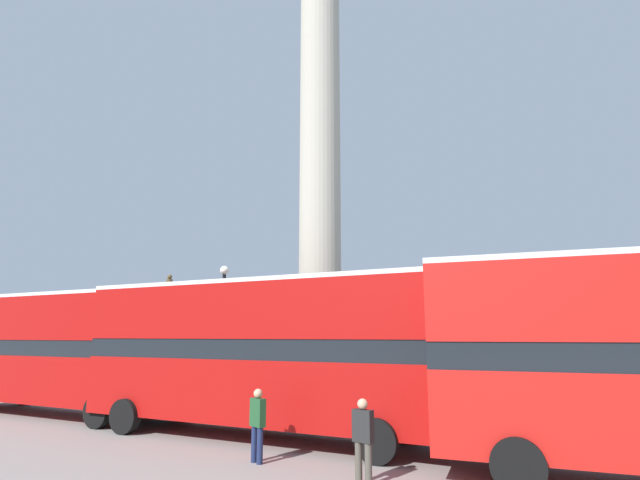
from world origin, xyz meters
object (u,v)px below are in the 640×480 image
Objects in this scene: bus_c at (62,347)px; pedestrian_near_lamp at (258,422)px; bus_b at (262,350)px; equestrian_statue at (166,353)px; monument_column at (320,245)px; street_lamp at (222,335)px; pedestrian_by_plinth at (363,437)px.

pedestrian_near_lamp is at bearing -13.92° from bus_c.
bus_b is 1.75× the size of equestrian_statue.
bus_b is 16.59m from equestrian_statue.
monument_column reaches higher than street_lamp.
equestrian_statue is at bearing 112.98° from bus_c.
monument_column is 13.21× the size of pedestrian_by_plinth.
pedestrian_near_lamp is (10.36, -2.71, -1.51)m from bus_c.
monument_column is 5.28m from street_lamp.
bus_b is 1.09× the size of bus_c.
pedestrian_near_lamp reaches higher than pedestrian_by_plinth.
street_lamp reaches higher than bus_c.
street_lamp is at bearing 156.48° from pedestrian_near_lamp.
equestrian_statue is 1.14× the size of street_lamp.
bus_b is at bearing -33.14° from equestrian_statue.
street_lamp is (-3.52, -1.58, -3.60)m from monument_column.
bus_b is 6.91× the size of pedestrian_near_lamp.
street_lamp is (4.71, 3.45, 0.43)m from bus_c.
equestrian_statue is 3.94× the size of pedestrian_near_lamp.
bus_b reaches higher than bus_c.
pedestrian_by_plinth is (4.16, -2.87, -1.55)m from bus_b.
bus_c is at bearing -148.58° from monument_column.
pedestrian_near_lamp is 1.01× the size of pedestrian_by_plinth.
pedestrian_near_lamp is at bearing -74.66° from monument_column.
pedestrian_near_lamp is (2.12, -7.74, -5.54)m from monument_column.
monument_column is 1.89× the size of bus_b.
equestrian_statue is (-12.29, 4.90, -4.60)m from monument_column.
street_lamp is 10.89m from pedestrian_by_plinth.
monument_column reaches higher than pedestrian_by_plinth.
monument_column is 10.45m from bus_c.
monument_column is 14.01m from equestrian_statue.
street_lamp is at bearing 36.93° from bus_c.
bus_c is 1.84× the size of street_lamp.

